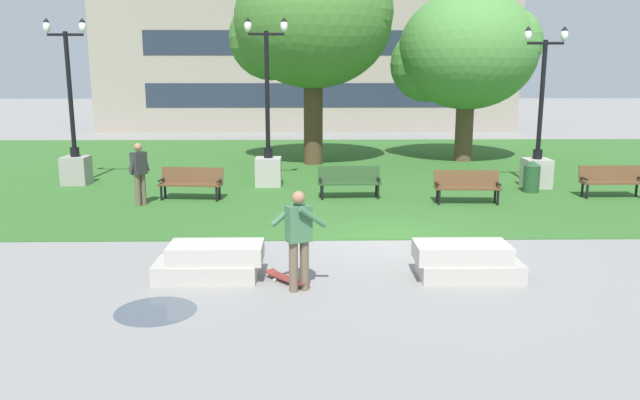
% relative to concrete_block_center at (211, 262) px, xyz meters
% --- Properties ---
extents(ground_plane, '(140.00, 140.00, 0.00)m').
position_rel_concrete_block_center_xyz_m(ground_plane, '(3.52, 2.46, -0.31)').
color(ground_plane, gray).
extents(grass_lawn, '(40.00, 20.00, 0.02)m').
position_rel_concrete_block_center_xyz_m(grass_lawn, '(3.52, 12.46, -0.30)').
color(grass_lawn, '#336628').
rests_on(grass_lawn, ground).
extents(concrete_block_center, '(1.91, 0.90, 0.64)m').
position_rel_concrete_block_center_xyz_m(concrete_block_center, '(0.00, 0.00, 0.00)').
color(concrete_block_center, '#B2ADA3').
rests_on(concrete_block_center, ground).
extents(concrete_block_left, '(1.88, 0.90, 0.64)m').
position_rel_concrete_block_center_xyz_m(concrete_block_left, '(4.54, -0.06, 0.00)').
color(concrete_block_left, '#B2ADA3').
rests_on(concrete_block_left, ground).
extents(person_skateboarder, '(0.97, 0.53, 1.71)m').
position_rel_concrete_block_center_xyz_m(person_skateboarder, '(1.58, -0.65, 0.67)').
color(person_skateboarder, brown).
rests_on(person_skateboarder, ground).
extents(skateboard, '(0.82, 0.90, 0.14)m').
position_rel_concrete_block_center_xyz_m(skateboard, '(1.36, -0.29, -0.22)').
color(skateboard, maroon).
rests_on(skateboard, ground).
extents(puddle, '(1.26, 1.26, 0.01)m').
position_rel_concrete_block_center_xyz_m(puddle, '(-0.62, -1.54, -0.30)').
color(puddle, '#47515B').
rests_on(puddle, ground).
extents(park_bench_near_left, '(1.85, 0.73, 0.90)m').
position_rel_concrete_block_center_xyz_m(park_bench_near_left, '(-1.61, 6.92, 0.23)').
color(park_bench_near_left, brown).
rests_on(park_bench_near_left, grass_lawn).
extents(park_bench_near_right, '(1.80, 0.54, 0.90)m').
position_rel_concrete_block_center_xyz_m(park_bench_near_right, '(10.53, 7.02, 0.23)').
color(park_bench_near_right, brown).
rests_on(park_bench_near_right, grass_lawn).
extents(park_bench_far_left, '(1.82, 0.62, 0.90)m').
position_rel_concrete_block_center_xyz_m(park_bench_far_left, '(2.91, 7.05, 0.23)').
color(park_bench_far_left, '#284723').
rests_on(park_bench_far_left, grass_lawn).
extents(park_bench_far_right, '(1.82, 0.61, 0.90)m').
position_rel_concrete_block_center_xyz_m(park_bench_far_right, '(6.13, 6.24, 0.23)').
color(park_bench_far_right, brown).
rests_on(park_bench_far_right, grass_lawn).
extents(lamp_post_right, '(1.32, 0.80, 4.92)m').
position_rel_concrete_block_center_xyz_m(lamp_post_right, '(8.90, 8.59, 0.71)').
color(lamp_post_right, '#ADA89E').
rests_on(lamp_post_right, grass_lawn).
extents(lamp_post_center, '(1.32, 0.80, 5.20)m').
position_rel_concrete_block_center_xyz_m(lamp_post_center, '(0.46, 9.02, 0.76)').
color(lamp_post_center, '#ADA89E').
rests_on(lamp_post_center, grass_lawn).
extents(lamp_post_left, '(1.32, 0.80, 5.20)m').
position_rel_concrete_block_center_xyz_m(lamp_post_left, '(-5.77, 9.40, 0.76)').
color(lamp_post_left, gray).
rests_on(lamp_post_left, grass_lawn).
extents(tree_near_left, '(5.72, 5.45, 6.70)m').
position_rel_concrete_block_center_xyz_m(tree_near_left, '(7.98, 14.57, 4.03)').
color(tree_near_left, brown).
rests_on(tree_near_left, grass_lawn).
extents(tree_near_right, '(6.25, 5.96, 7.99)m').
position_rel_concrete_block_center_xyz_m(tree_near_right, '(1.85, 13.80, 5.09)').
color(tree_near_right, '#4C3823').
rests_on(tree_near_right, grass_lawn).
extents(trash_bin, '(0.49, 0.49, 0.96)m').
position_rel_concrete_block_center_xyz_m(trash_bin, '(8.48, 7.80, 0.20)').
color(trash_bin, '#234C28').
rests_on(trash_bin, grass_lawn).
extents(person_bystander_near_lawn, '(0.49, 0.55, 1.71)m').
position_rel_concrete_block_center_xyz_m(person_bystander_near_lawn, '(-2.84, 6.12, 0.68)').
color(person_bystander_near_lawn, brown).
rests_on(person_bystander_near_lawn, grass_lawn).
extents(building_facade_distant, '(25.14, 1.03, 10.19)m').
position_rel_concrete_block_center_xyz_m(building_facade_distant, '(1.64, 26.96, 4.78)').
color(building_facade_distant, gray).
rests_on(building_facade_distant, ground).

